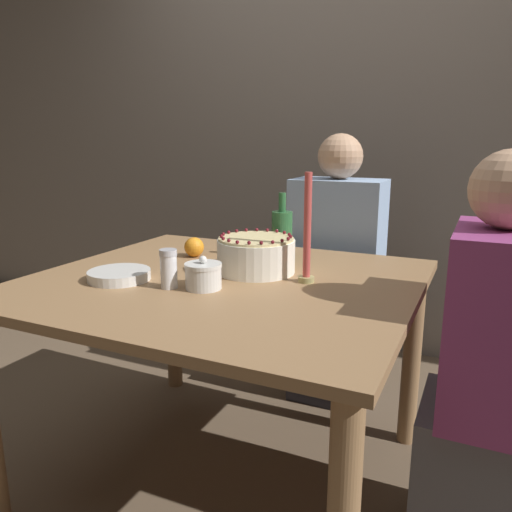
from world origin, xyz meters
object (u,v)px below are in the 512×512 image
at_px(sugar_shaker, 169,269).
at_px(candle, 307,237).
at_px(cake, 256,255).
at_px(sugar_bowl, 202,275).
at_px(person_man_blue_shirt, 335,287).
at_px(bottle, 282,234).
at_px(person_woman_floral, 487,391).

distance_m(sugar_shaker, candle, 0.44).
bearing_deg(candle, sugar_shaker, -146.28).
xyz_separation_m(cake, sugar_bowl, (-0.07, -0.24, -0.02)).
relative_size(sugar_shaker, person_man_blue_shirt, 0.10).
bearing_deg(sugar_bowl, bottle, 80.67).
xyz_separation_m(sugar_shaker, candle, (0.36, 0.24, 0.09)).
distance_m(sugar_shaker, bottle, 0.53).
bearing_deg(sugar_bowl, candle, 37.02).
xyz_separation_m(sugar_shaker, person_man_blue_shirt, (0.27, 0.92, -0.28)).
bearing_deg(person_woman_floral, bottle, 67.81).
distance_m(sugar_bowl, candle, 0.35).
distance_m(candle, bottle, 0.33).
relative_size(bottle, person_man_blue_shirt, 0.21).
bearing_deg(bottle, candle, -53.66).
relative_size(sugar_shaker, person_woman_floral, 0.10).
bearing_deg(cake, sugar_shaker, -119.80).
bearing_deg(cake, sugar_bowl, -105.69).
xyz_separation_m(cake, person_woman_floral, (0.75, -0.09, -0.30)).
distance_m(candle, person_man_blue_shirt, 0.78).
bearing_deg(cake, candle, -12.26).
xyz_separation_m(cake, person_man_blue_shirt, (0.10, 0.64, -0.28)).
bearing_deg(candle, person_man_blue_shirt, 97.84).
relative_size(sugar_bowl, person_woman_floral, 0.10).
bearing_deg(person_man_blue_shirt, sugar_bowl, 78.94).
relative_size(sugar_bowl, sugar_shaker, 0.94).
relative_size(sugar_bowl, person_man_blue_shirt, 0.09).
relative_size(bottle, person_woman_floral, 0.22).
xyz_separation_m(cake, candle, (0.20, -0.04, 0.09)).
relative_size(cake, candle, 0.76).
height_order(sugar_bowl, sugar_shaker, sugar_shaker).
bearing_deg(cake, person_woman_floral, -6.64).
height_order(candle, person_woman_floral, person_woman_floral).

